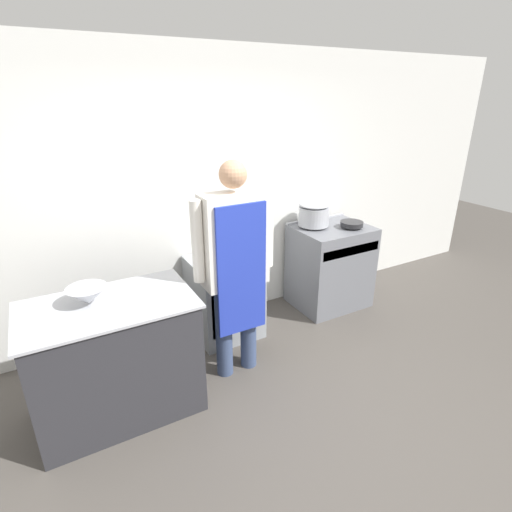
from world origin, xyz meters
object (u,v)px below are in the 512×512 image
Objects in this scene: person_cook at (235,259)px; stock_pot at (314,214)px; fridge_unit at (224,297)px; saute_pan at (352,224)px; mixing_bowl at (87,296)px; stove at (330,266)px.

person_cook is 1.45m from stock_pot.
fridge_unit is 1.58m from saute_pan.
stock_pot reaches higher than mixing_bowl.
stock_pot reaches higher than stove.
stove is 0.52× the size of person_cook.
mixing_bowl is 0.84× the size of stock_pot.
fridge_unit is at bearing 74.86° from person_cook.
saute_pan is (2.72, 0.38, -0.01)m from mixing_bowl.
saute_pan is at bearing -33.48° from stock_pot.
person_cook reaches higher than stock_pot.
stock_pot is 1.34× the size of saute_pan.
mixing_bowl is at bearing -169.03° from stove.
saute_pan is (1.46, -0.15, 0.58)m from fridge_unit.
stove is 3.88× the size of saute_pan.
person_cook is at bearing -164.28° from saute_pan.
fridge_unit is at bearing -176.07° from stock_pot.
person_cook is (-1.46, -0.57, 0.59)m from stove.
stove reaches higher than fridge_unit.
mixing_bowl is 2.75m from saute_pan.
mixing_bowl is 2.46m from stock_pot.
fridge_unit is 1.31m from stock_pot.
stove is 1.68m from person_cook.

